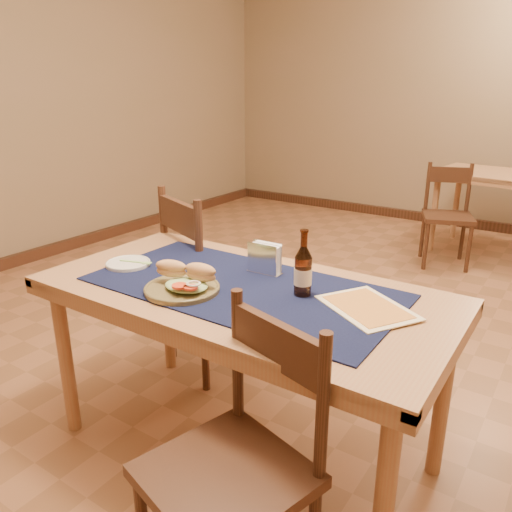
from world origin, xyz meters
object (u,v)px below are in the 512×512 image
Objects in this scene: chair_main_far at (210,278)px; sandwich_plate at (184,284)px; chair_main_near at (237,463)px; main_table at (242,307)px; napkin_holder at (265,259)px; beer_bottle at (303,271)px.

sandwich_plate is at bearing -58.24° from chair_main_far.
sandwich_plate is at bearing 144.42° from chair_main_near.
main_table is 10.90× the size of napkin_holder.
main_table is 5.63× the size of sandwich_plate.
beer_bottle is at bearing 29.71° from sandwich_plate.
chair_main_far is at bearing 152.13° from beer_bottle.
chair_main_near is (0.89, -0.99, -0.05)m from chair_main_far.
napkin_holder is (0.15, 0.33, 0.03)m from sandwich_plate.
beer_bottle reaches higher than napkin_holder.
chair_main_far is at bearing 139.01° from main_table.
beer_bottle is (-0.12, 0.58, 0.38)m from chair_main_near.
beer_bottle is (0.38, 0.22, 0.06)m from sandwich_plate.
main_table is at bearing 124.13° from chair_main_near.
napkin_holder is at bearing 66.02° from sandwich_plate.
main_table is at bearing -165.44° from beer_bottle.
chair_main_far reaches higher than main_table.
main_table is 1.60× the size of chair_main_far.
beer_bottle is at bearing 14.56° from main_table.
beer_bottle reaches higher than chair_main_near.
chair_main_near is 3.66× the size of beer_bottle.
chair_main_far is 1.10× the size of chair_main_near.
chair_main_near reaches higher than main_table.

